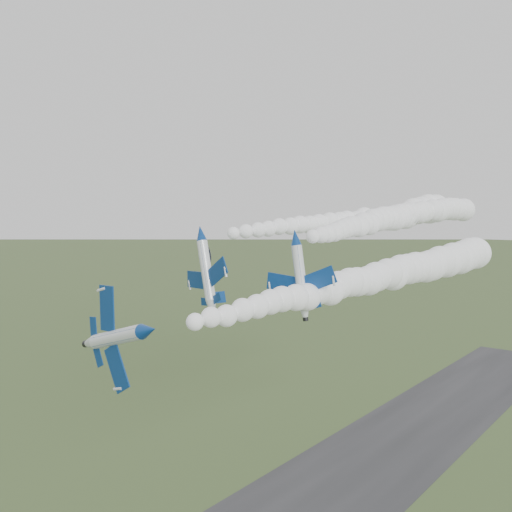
# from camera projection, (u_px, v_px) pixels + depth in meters

# --- Properties ---
(jet_lead) EXTENTS (4.39, 12.91, 10.29)m
(jet_lead) POSITION_uv_depth(u_px,v_px,m) (148.00, 330.00, 52.52)
(jet_lead) COLOR silver
(smoke_trail_jet_lead) EXTENTS (11.41, 66.55, 5.49)m
(smoke_trail_jet_lead) POSITION_uv_depth(u_px,v_px,m) (373.00, 279.00, 77.54)
(smoke_trail_jet_lead) COLOR white
(jet_pair_left) EXTENTS (10.16, 12.28, 3.84)m
(jet_pair_left) POSITION_uv_depth(u_px,v_px,m) (200.00, 233.00, 77.44)
(jet_pair_left) COLOR silver
(smoke_trail_jet_pair_left) EXTENTS (21.34, 61.26, 4.66)m
(smoke_trail_jet_pair_left) POSITION_uv_depth(u_px,v_px,m) (368.00, 219.00, 98.43)
(smoke_trail_jet_pair_left) COLOR white
(jet_pair_right) EXTENTS (9.35, 11.21, 2.94)m
(jet_pair_right) POSITION_uv_depth(u_px,v_px,m) (295.00, 237.00, 68.95)
(jet_pair_right) COLOR silver
(smoke_trail_jet_pair_right) EXTENTS (13.58, 65.28, 5.73)m
(smoke_trail_jet_pair_right) POSITION_uv_depth(u_px,v_px,m) (389.00, 218.00, 98.23)
(smoke_trail_jet_pair_right) COLOR white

